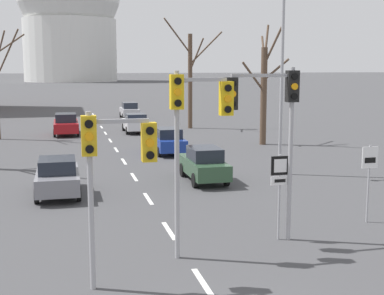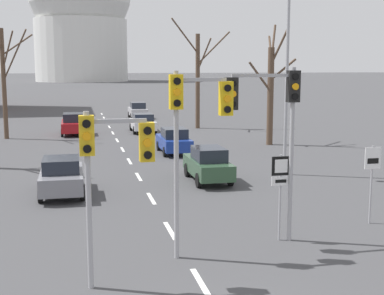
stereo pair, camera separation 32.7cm
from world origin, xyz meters
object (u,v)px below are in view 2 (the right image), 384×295
at_px(route_sign_post, 281,182).
at_px(sedan_mid_centre, 208,164).
at_px(speed_limit_sign, 372,171).
at_px(sedan_near_left, 174,141).
at_px(traffic_signal_near_right, 272,111).
at_px(sedan_far_left, 74,124).
at_px(traffic_signal_near_left, 109,156).
at_px(sedan_distant_centre, 138,110).
at_px(sedan_near_right, 143,123).
at_px(sedan_far_right, 62,176).
at_px(street_lamp_right, 280,64).
at_px(traffic_signal_centre_tall, 193,118).

height_order(route_sign_post, sedan_mid_centre, route_sign_post).
bearing_deg(speed_limit_sign, sedan_near_left, 103.48).
bearing_deg(sedan_near_left, traffic_signal_near_right, -90.68).
bearing_deg(sedan_far_left, traffic_signal_near_left, -88.32).
xyz_separation_m(sedan_far_left, sedan_distant_centre, (6.59, 12.20, -0.01)).
height_order(traffic_signal_near_right, sedan_mid_centre, traffic_signal_near_right).
distance_m(sedan_near_left, sedan_far_left, 12.58).
bearing_deg(sedan_near_right, traffic_signal_near_left, -98.60).
bearing_deg(sedan_mid_centre, sedan_near_right, 91.87).
bearing_deg(sedan_near_left, route_sign_post, -89.49).
relative_size(sedan_near_left, sedan_far_right, 1.02).
bearing_deg(sedan_mid_centre, speed_limit_sign, -63.96).
relative_size(sedan_mid_centre, sedan_far_right, 1.02).
height_order(route_sign_post, sedan_far_left, route_sign_post).
bearing_deg(sedan_distant_centre, sedan_mid_centre, -90.60).
xyz_separation_m(route_sign_post, sedan_far_right, (-6.85, 7.69, -1.06)).
bearing_deg(sedan_mid_centre, sedan_far_right, -169.39).
relative_size(traffic_signal_near_right, route_sign_post, 1.98).
distance_m(sedan_near_right, sedan_mid_centre, 19.71).
height_order(traffic_signal_near_right, speed_limit_sign, traffic_signal_near_right).
xyz_separation_m(sedan_near_left, sedan_far_right, (-6.69, -9.81, 0.01)).
bearing_deg(sedan_near_left, sedan_far_right, -124.32).
bearing_deg(sedan_far_left, sedan_mid_centre, -72.20).
relative_size(sedan_near_left, sedan_mid_centre, 1.01).
bearing_deg(sedan_far_right, sedan_mid_centre, 10.61).
relative_size(traffic_signal_near_right, speed_limit_sign, 1.97).
bearing_deg(speed_limit_sign, street_lamp_right, 90.18).
bearing_deg(sedan_mid_centre, sedan_near_left, 90.53).
relative_size(speed_limit_sign, sedan_distant_centre, 0.68).
bearing_deg(sedan_mid_centre, traffic_signal_centre_tall, -106.51).
distance_m(sedan_mid_centre, sedan_distant_centre, 31.70).
distance_m(speed_limit_sign, sedan_far_right, 12.59).
relative_size(street_lamp_right, sedan_far_left, 2.00).
relative_size(traffic_signal_near_left, sedan_near_left, 1.08).
relative_size(street_lamp_right, sedan_mid_centre, 2.25).
bearing_deg(street_lamp_right, sedan_far_right, -169.25).
xyz_separation_m(sedan_near_left, sedan_far_left, (-6.18, 10.95, 0.05)).
height_order(sedan_near_left, sedan_far_left, sedan_far_left).
bearing_deg(speed_limit_sign, traffic_signal_near_right, -164.84).
height_order(traffic_signal_near_left, sedan_far_left, traffic_signal_near_left).
distance_m(sedan_mid_centre, sedan_far_left, 20.47).
height_order(sedan_far_left, sedan_far_right, sedan_far_left).
height_order(traffic_signal_centre_tall, sedan_far_right, traffic_signal_centre_tall).
distance_m(traffic_signal_centre_tall, sedan_far_left, 29.66).
relative_size(sedan_mid_centre, sedan_distant_centre, 1.01).
height_order(sedan_near_right, sedan_distant_centre, sedan_distant_centre).
distance_m(sedan_mid_centre, sedan_far_right, 6.89).
height_order(traffic_signal_near_left, sedan_far_right, traffic_signal_near_left).
distance_m(traffic_signal_near_right, route_sign_post, 2.28).
relative_size(traffic_signal_centre_tall, speed_limit_sign, 1.94).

